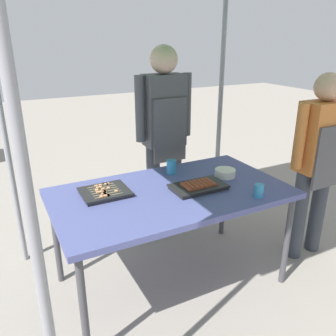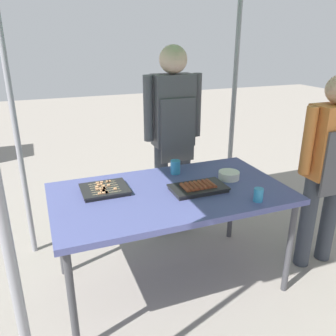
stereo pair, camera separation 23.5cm
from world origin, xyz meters
TOP-DOWN VIEW (x-y plane):
  - ground_plane at (0.00, 0.00)m, footprint 18.00×18.00m
  - stall_table at (0.00, 0.00)m, footprint 1.60×0.90m
  - tray_grilled_sausages at (0.18, -0.06)m, footprint 0.38×0.22m
  - tray_meat_skewers at (-0.42, 0.15)m, footprint 0.31×0.26m
  - condiment_bowl at (0.48, 0.05)m, footprint 0.15×0.15m
  - drink_cup_near_edge at (0.15, 0.29)m, footprint 0.07×0.07m
  - drink_cup_by_wok at (0.46, -0.35)m, footprint 0.06×0.06m
  - vendor_woman at (0.30, 0.70)m, footprint 0.52×0.24m
  - customer_nearby at (1.19, -0.19)m, footprint 0.52×0.22m

SIDE VIEW (x-z plane):
  - ground_plane at x=0.00m, z-range 0.00..0.00m
  - stall_table at x=0.00m, z-range 0.32..1.07m
  - tray_meat_skewers at x=-0.42m, z-range 0.75..0.79m
  - tray_grilled_sausages at x=0.18m, z-range 0.75..0.80m
  - condiment_bowl at x=0.48m, z-range 0.75..0.81m
  - drink_cup_by_wok at x=0.46m, z-range 0.75..0.84m
  - drink_cup_near_edge at x=0.15m, z-range 0.75..0.86m
  - customer_nearby at x=1.19m, z-range 0.13..1.63m
  - vendor_woman at x=0.30m, z-range 0.16..1.84m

